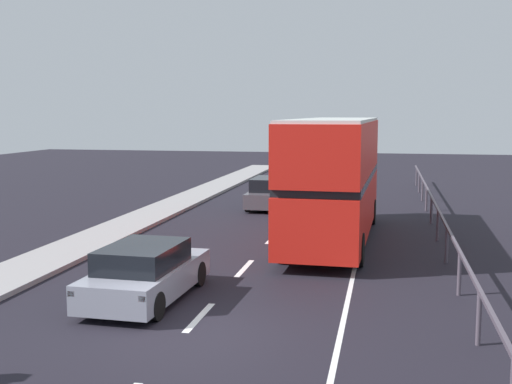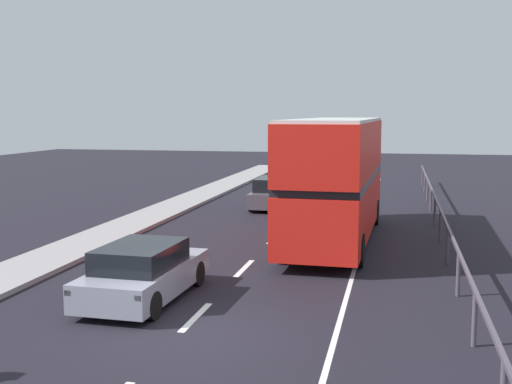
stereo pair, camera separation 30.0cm
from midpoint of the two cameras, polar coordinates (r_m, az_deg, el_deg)
name	(u,v)px [view 1 (the left image)]	position (r m, az deg, el deg)	size (l,w,h in m)	color
ground_plane	(188,332)	(13.84, -6.64, -12.19)	(73.50, 120.00, 0.10)	black
lane_paint_markings	(322,249)	(21.50, 5.51, -5.04)	(3.28, 46.00, 0.01)	silver
bridge_side_railing	(442,224)	(21.77, 15.79, -2.71)	(0.10, 42.00, 1.13)	#4C424D
double_decker_bus_red	(334,176)	(22.57, 6.57, 1.41)	(2.79, 10.52, 4.29)	red
hatchback_car_near	(146,273)	(15.84, -10.28, -7.06)	(1.98, 4.37, 1.39)	gray
sedan_car_ahead	(271,193)	(30.50, 1.07, -0.11)	(1.87, 4.38, 1.45)	#49464E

